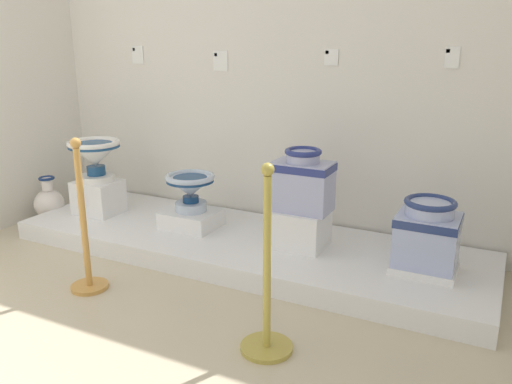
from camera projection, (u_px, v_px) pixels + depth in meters
name	position (u px, v px, depth m)	size (l,w,h in m)	color
ground_plane	(115.00, 353.00, 2.65)	(6.07, 5.47, 0.02)	beige
wall_back	(278.00, 39.00, 3.90)	(4.27, 0.06, 3.03)	silver
display_platform	(243.00, 245.00, 3.82)	(3.46, 1.05, 0.14)	white
plinth_block_slender_white	(99.00, 197.00, 4.28)	(0.34, 0.30, 0.27)	white
antique_toilet_slender_white	(95.00, 154.00, 4.18)	(0.42, 0.42, 0.33)	white
plinth_block_rightmost	(191.00, 219.00, 3.98)	(0.40, 0.35, 0.13)	white
antique_toilet_rightmost	(190.00, 187.00, 3.91)	(0.37, 0.37, 0.28)	silver
plinth_block_broad_patterned	(301.00, 228.00, 3.60)	(0.34, 0.33, 0.26)	white
antique_toilet_broad_patterned	(303.00, 180.00, 3.50)	(0.40, 0.25, 0.43)	#A4AAD2
plinth_block_pale_glazed	(424.00, 268.00, 3.23)	(0.39, 0.33, 0.05)	white
antique_toilet_pale_glazed	(428.00, 231.00, 3.16)	(0.37, 0.32, 0.42)	#AAB6E0
info_placard_first	(138.00, 55.00, 4.46)	(0.12, 0.01, 0.15)	white
info_placard_second	(220.00, 61.00, 4.12)	(0.13, 0.01, 0.16)	white
info_placard_third	(331.00, 57.00, 3.72)	(0.10, 0.01, 0.11)	white
info_placard_fourth	(452.00, 57.00, 3.37)	(0.09, 0.01, 0.14)	white
decorative_vase_companion	(49.00, 203.00, 4.50)	(0.26, 0.26, 0.39)	navy
stanchion_post_near_left	(85.00, 243.00, 3.23)	(0.23, 0.23, 0.97)	gold
stanchion_post_near_right	(267.00, 301.00, 2.59)	(0.27, 0.27, 0.98)	#B29F42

